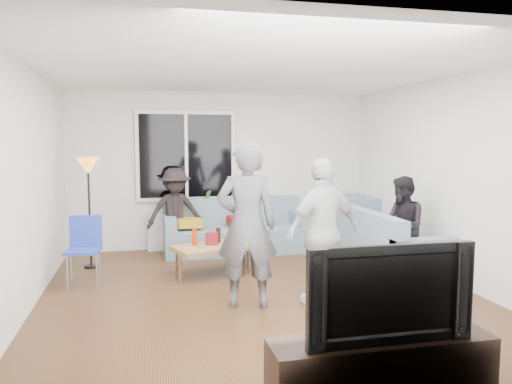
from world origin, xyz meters
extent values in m
cube|color=#56351C|center=(0.00, 0.00, -0.02)|extent=(5.00, 5.50, 0.04)
cube|color=white|center=(0.00, 0.00, 2.62)|extent=(5.00, 5.50, 0.04)
cube|color=silver|center=(0.00, 2.77, 1.30)|extent=(5.00, 0.04, 2.60)
cube|color=silver|center=(0.00, -2.77, 1.30)|extent=(5.00, 0.04, 2.60)
cube|color=silver|center=(-2.52, 0.00, 1.30)|extent=(0.04, 5.50, 2.60)
cube|color=silver|center=(2.52, 0.00, 1.30)|extent=(0.04, 5.50, 2.60)
cube|color=white|center=(-0.60, 2.69, 1.55)|extent=(1.62, 0.06, 1.47)
cube|color=black|center=(-0.60, 2.65, 1.55)|extent=(1.50, 0.02, 1.35)
cube|color=white|center=(-0.60, 2.64, 1.55)|extent=(0.05, 0.03, 1.35)
cube|color=silver|center=(-0.60, 2.65, 0.31)|extent=(1.30, 0.12, 0.62)
imported|color=#3D6D2B|center=(-0.28, 2.62, 0.81)|extent=(0.24, 0.22, 0.37)
imported|color=silver|center=(-0.73, 2.62, 0.70)|extent=(0.17, 0.17, 0.16)
cube|color=slate|center=(2.18, 2.27, 0.42)|extent=(0.85, 0.85, 0.85)
cube|color=#C48E1C|center=(-0.60, 2.25, 0.51)|extent=(0.39, 0.33, 0.14)
cube|color=maroon|center=(0.22, 2.33, 0.51)|extent=(0.39, 0.34, 0.13)
cube|color=#A57950|center=(-0.37, 0.99, 0.20)|extent=(1.23, 0.92, 0.40)
cylinder|color=maroon|center=(-0.41, 1.05, 0.49)|extent=(0.17, 0.17, 0.17)
imported|color=#4E4E53|center=(-0.22, -0.37, 0.90)|extent=(0.72, 0.54, 1.80)
imported|color=silver|center=(0.60, -0.49, 0.81)|extent=(1.03, 0.68, 1.62)
imported|color=black|center=(2.02, 0.33, 0.67)|extent=(0.57, 0.70, 1.34)
imported|color=black|center=(-0.81, 2.30, 0.69)|extent=(0.94, 0.60, 1.38)
cube|color=black|center=(0.29, -2.50, 0.22)|extent=(1.60, 0.40, 0.44)
imported|color=black|center=(0.29, -2.50, 0.78)|extent=(1.19, 0.16, 0.68)
cylinder|color=black|center=(-0.31, 1.15, 0.50)|extent=(0.07, 0.07, 0.21)
cylinder|color=#E95814|center=(-0.19, 0.89, 0.52)|extent=(0.07, 0.07, 0.24)
cylinder|color=#BB360B|center=(-0.64, 1.06, 0.51)|extent=(0.07, 0.07, 0.23)
camera|label=1|loc=(-1.32, -5.56, 1.81)|focal=35.00mm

